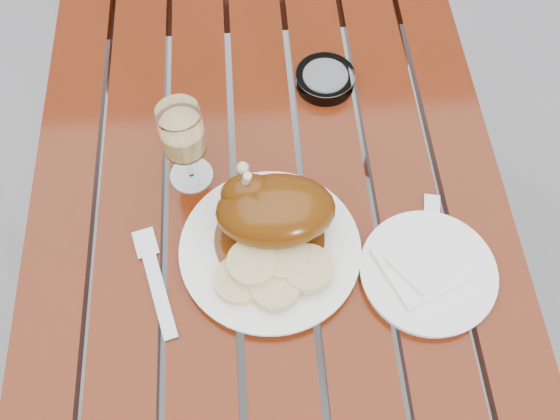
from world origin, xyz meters
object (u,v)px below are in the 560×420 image
object	(u,v)px
table	(272,294)
wine_glass	(185,146)
dinner_plate	(270,250)
ashtray	(325,79)
side_plate	(428,273)

from	to	relation	value
table	wine_glass	distance (m)	0.48
table	dinner_plate	xyz separation A→B (m)	(-0.00, -0.08, 0.38)
ashtray	dinner_plate	bearing A→B (deg)	-109.97
dinner_plate	side_plate	world-z (taller)	dinner_plate
side_plate	dinner_plate	bearing A→B (deg)	166.87
wine_glass	side_plate	size ratio (longest dim) A/B	0.81
table	side_plate	xyz separation A→B (m)	(0.24, -0.14, 0.38)
dinner_plate	ashtray	xyz separation A→B (m)	(0.12, 0.34, 0.00)
table	side_plate	size ratio (longest dim) A/B	5.63
table	ashtray	world-z (taller)	ashtray
table	dinner_plate	world-z (taller)	dinner_plate
side_plate	ashtray	distance (m)	0.42
table	wine_glass	xyz separation A→B (m)	(-0.13, 0.07, 0.46)
wine_glass	side_plate	world-z (taller)	wine_glass
table	wine_glass	size ratio (longest dim) A/B	6.94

